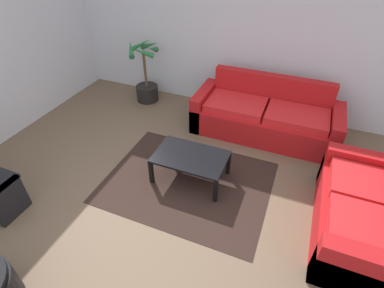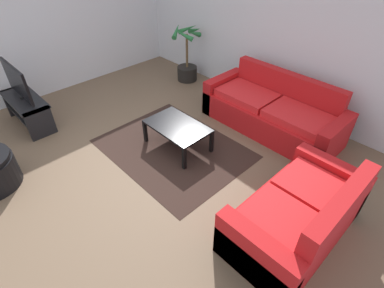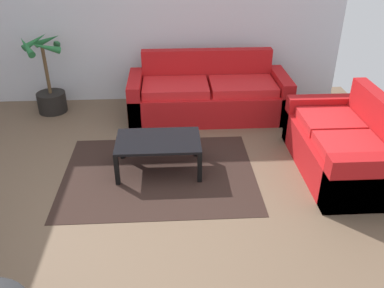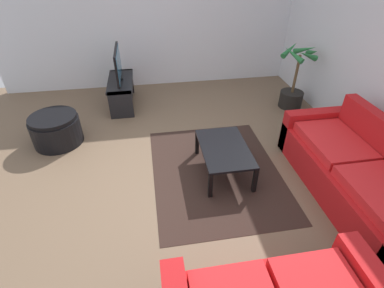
% 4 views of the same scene
% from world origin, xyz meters
% --- Properties ---
extents(ground_plane, '(6.60, 6.60, 0.00)m').
position_xyz_m(ground_plane, '(0.00, 0.00, 0.00)').
color(ground_plane, brown).
extents(wall_back, '(6.00, 0.06, 2.70)m').
position_xyz_m(wall_back, '(0.00, 3.00, 1.35)').
color(wall_back, silver).
rests_on(wall_back, ground).
extents(couch_main, '(2.29, 0.90, 0.90)m').
position_xyz_m(couch_main, '(0.87, 2.28, 0.30)').
color(couch_main, red).
rests_on(couch_main, ground).
extents(couch_loveseat, '(0.90, 1.65, 0.90)m').
position_xyz_m(couch_loveseat, '(2.28, 0.69, 0.30)').
color(couch_loveseat, red).
rests_on(couch_loveseat, ground).
extents(coffee_table, '(0.96, 0.61, 0.39)m').
position_xyz_m(coffee_table, '(0.16, 0.81, 0.35)').
color(coffee_table, black).
rests_on(coffee_table, ground).
extents(area_rug, '(2.20, 1.70, 0.01)m').
position_xyz_m(area_rug, '(0.16, 0.71, 0.00)').
color(area_rug, black).
rests_on(area_rug, ground).
extents(potted_palm, '(0.64, 0.64, 1.17)m').
position_xyz_m(potted_palm, '(-1.48, 2.55, 0.40)').
color(potted_palm, black).
rests_on(potted_palm, ground).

